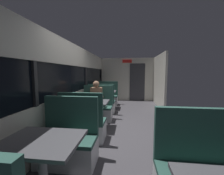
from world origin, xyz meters
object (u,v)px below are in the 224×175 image
at_px(dining_table_far_window, 105,93).
at_px(seated_passenger, 97,104).
at_px(bench_mid_window_facing_entry, 97,110).
at_px(bench_far_window_facing_entry, 108,98).
at_px(coffee_cup_secondary, 99,100).
at_px(bench_mid_window_facing_end, 83,126).
at_px(dining_table_near_window, 42,148).
at_px(bench_near_window_facing_entry, 68,143).
at_px(bench_far_window_facing_end, 102,104).
at_px(coffee_cup_primary, 104,90).
at_px(dining_table_mid_window, 91,105).

bearing_deg(dining_table_far_window, seated_passenger, -90.00).
xyz_separation_m(bench_mid_window_facing_entry, seated_passenger, (0.00, -0.07, 0.21)).
bearing_deg(bench_far_window_facing_entry, coffee_cup_secondary, -85.71).
relative_size(dining_table_far_window, coffee_cup_secondary, 10.00).
bearing_deg(bench_mid_window_facing_end, dining_table_far_window, 90.00).
relative_size(seated_passenger, coffee_cup_secondary, 14.00).
bearing_deg(dining_table_near_window, bench_near_window_facing_entry, 90.00).
height_order(bench_far_window_facing_end, bench_far_window_facing_entry, same).
distance_m(bench_mid_window_facing_end, bench_far_window_facing_end, 2.20).
bearing_deg(bench_far_window_facing_entry, dining_table_near_window, -90.00).
distance_m(bench_far_window_facing_entry, coffee_cup_primary, 0.75).
relative_size(dining_table_near_window, bench_mid_window_facing_end, 0.82).
height_order(bench_near_window_facing_entry, bench_far_window_facing_entry, same).
height_order(bench_mid_window_facing_entry, bench_far_window_facing_entry, same).
relative_size(bench_mid_window_facing_end, dining_table_far_window, 1.22).
relative_size(bench_mid_window_facing_end, coffee_cup_primary, 12.22).
bearing_deg(dining_table_near_window, bench_far_window_facing_entry, 90.00).
relative_size(dining_table_far_window, bench_far_window_facing_end, 0.82).
distance_m(bench_far_window_facing_entry, coffee_cup_secondary, 2.96).
bearing_deg(dining_table_far_window, coffee_cup_secondary, -84.36).
bearing_deg(bench_near_window_facing_entry, bench_mid_window_facing_entry, 90.00).
relative_size(dining_table_mid_window, seated_passenger, 0.71).
height_order(seated_passenger, coffee_cup_secondary, seated_passenger).
bearing_deg(dining_table_far_window, bench_near_window_facing_entry, -90.00).
bearing_deg(seated_passenger, coffee_cup_primary, 91.55).
distance_m(bench_mid_window_facing_end, bench_far_window_facing_entry, 3.60).
height_order(dining_table_near_window, coffee_cup_primary, coffee_cup_primary).
relative_size(bench_near_window_facing_entry, seated_passenger, 0.87).
relative_size(bench_near_window_facing_entry, dining_table_far_window, 1.22).
distance_m(dining_table_mid_window, seated_passenger, 0.64).
height_order(dining_table_near_window, bench_mid_window_facing_end, bench_mid_window_facing_end).
height_order(bench_mid_window_facing_entry, coffee_cup_secondary, bench_mid_window_facing_entry).
xyz_separation_m(dining_table_far_window, seated_passenger, (0.00, -1.57, -0.10)).
bearing_deg(bench_near_window_facing_entry, dining_table_near_window, -90.00).
height_order(dining_table_mid_window, bench_mid_window_facing_entry, bench_mid_window_facing_entry).
relative_size(dining_table_near_window, seated_passenger, 0.71).
relative_size(bench_mid_window_facing_entry, dining_table_far_window, 1.22).
bearing_deg(bench_far_window_facing_entry, bench_mid_window_facing_end, -90.00).
xyz_separation_m(bench_mid_window_facing_entry, coffee_cup_secondary, (0.22, -0.72, 0.46)).
xyz_separation_m(dining_table_far_window, bench_far_window_facing_end, (0.00, -0.70, -0.31)).
bearing_deg(bench_mid_window_facing_entry, dining_table_near_window, -90.00).
bearing_deg(coffee_cup_secondary, dining_table_mid_window, 174.65).
bearing_deg(seated_passenger, bench_mid_window_facing_entry, 90.00).
distance_m(bench_mid_window_facing_end, dining_table_far_window, 2.91).
xyz_separation_m(bench_far_window_facing_entry, seated_passenger, (0.00, -2.27, 0.21)).
bearing_deg(dining_table_far_window, bench_mid_window_facing_end, -90.00).
distance_m(dining_table_far_window, bench_far_window_facing_end, 0.77).
height_order(bench_mid_window_facing_end, bench_mid_window_facing_entry, same).
bearing_deg(dining_table_far_window, dining_table_near_window, -90.00).
height_order(bench_mid_window_facing_end, bench_far_window_facing_end, same).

